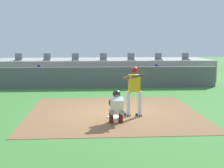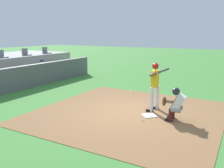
% 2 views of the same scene
% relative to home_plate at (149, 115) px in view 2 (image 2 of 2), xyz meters
% --- Properties ---
extents(ground_plane, '(80.00, 80.00, 0.00)m').
position_rel_home_plate_xyz_m(ground_plane, '(0.00, 0.80, -0.02)').
color(ground_plane, '#428438').
extents(dirt_infield, '(6.40, 6.40, 0.01)m').
position_rel_home_plate_xyz_m(dirt_infield, '(0.00, 0.80, -0.02)').
color(dirt_infield, olive).
rests_on(dirt_infield, ground).
extents(home_plate, '(0.62, 0.62, 0.02)m').
position_rel_home_plate_xyz_m(home_plate, '(0.00, 0.00, 0.00)').
color(home_plate, white).
rests_on(home_plate, dirt_infield).
extents(batter_at_plate, '(0.78, 0.66, 1.80)m').
position_rel_home_plate_xyz_m(batter_at_plate, '(0.69, 0.08, 1.01)').
color(batter_at_plate, silver).
rests_on(batter_at_plate, ground).
extents(catcher_crouched, '(0.50, 2.03, 1.13)m').
position_rel_home_plate_xyz_m(catcher_crouched, '(-0.02, -0.88, 0.58)').
color(catcher_crouched, gray).
rests_on(catcher_crouched, ground).
extents(dugout_wall, '(13.00, 0.30, 1.20)m').
position_rel_home_plate_xyz_m(dugout_wall, '(0.00, 7.30, 0.58)').
color(dugout_wall, '#59595E').
rests_on(dugout_wall, ground).
extents(dugout_player_1, '(0.49, 0.70, 1.30)m').
position_rel_home_plate_xyz_m(dugout_player_1, '(3.19, 8.14, 0.65)').
color(dugout_player_1, '#939399').
rests_on(dugout_player_1, ground).
extents(stadium_seat_4, '(0.46, 0.46, 0.48)m').
position_rel_home_plate_xyz_m(stadium_seat_4, '(1.86, 10.18, 1.51)').
color(stadium_seat_4, slate).
rests_on(stadium_seat_4, stands_platform).
extents(stadium_seat_5, '(0.46, 0.46, 0.48)m').
position_rel_home_plate_xyz_m(stadium_seat_5, '(3.71, 10.18, 1.51)').
color(stadium_seat_5, slate).
rests_on(stadium_seat_5, stands_platform).
extents(stadium_seat_6, '(0.46, 0.46, 0.48)m').
position_rel_home_plate_xyz_m(stadium_seat_6, '(5.57, 10.18, 1.51)').
color(stadium_seat_6, slate).
rests_on(stadium_seat_6, stands_platform).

